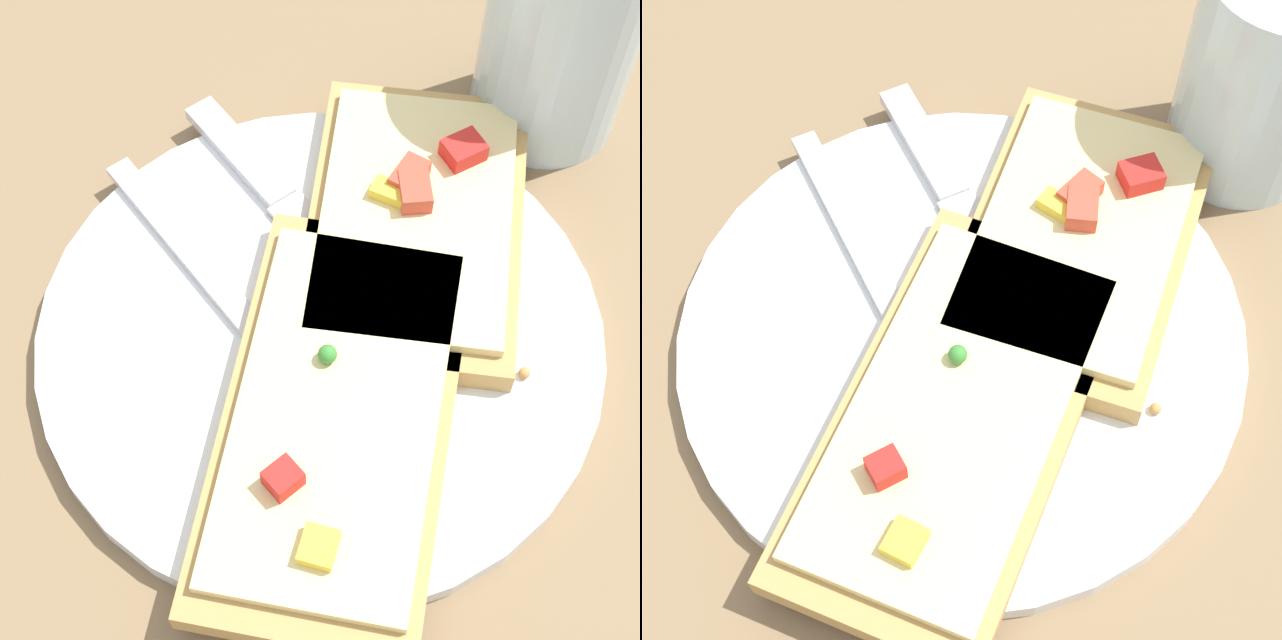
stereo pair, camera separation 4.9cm
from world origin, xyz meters
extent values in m
plane|color=#7F6647|center=(0.00, 0.00, 0.00)|extent=(4.00, 4.00, 0.00)
cylinder|color=white|center=(0.00, 0.00, 0.01)|extent=(0.27, 0.27, 0.01)
cube|color=silver|center=(0.07, 0.03, 0.01)|extent=(0.13, 0.02, 0.01)
cube|color=silver|center=(-0.02, 0.02, 0.01)|extent=(0.05, 0.03, 0.01)
cube|color=silver|center=(-0.06, 0.03, 0.01)|extent=(0.03, 0.00, 0.00)
cube|color=silver|center=(-0.06, 0.03, 0.01)|extent=(0.03, 0.00, 0.00)
cube|color=silver|center=(-0.06, 0.02, 0.01)|extent=(0.03, 0.00, 0.00)
cube|color=silver|center=(-0.06, 0.01, 0.01)|extent=(0.03, 0.00, 0.00)
cube|color=silver|center=(0.11, -0.03, 0.01)|extent=(0.08, 0.02, 0.01)
cube|color=silver|center=(0.01, -0.03, 0.01)|extent=(0.13, 0.02, 0.00)
cube|color=tan|center=(-0.04, 0.02, 0.02)|extent=(0.21, 0.21, 0.01)
cube|color=beige|center=(-0.04, 0.02, 0.03)|extent=(0.18, 0.19, 0.01)
cube|color=red|center=(-0.06, 0.06, 0.04)|extent=(0.01, 0.01, 0.01)
sphere|color=#388433|center=(-0.02, 0.01, 0.04)|extent=(0.01, 0.01, 0.01)
cube|color=yellow|center=(-0.09, 0.07, 0.04)|extent=(0.02, 0.02, 0.01)
cube|color=tan|center=(0.02, -0.07, 0.02)|extent=(0.19, 0.19, 0.01)
cube|color=beige|center=(0.02, -0.07, 0.03)|extent=(0.17, 0.16, 0.01)
cube|color=red|center=(0.03, -0.11, 0.04)|extent=(0.02, 0.02, 0.01)
cube|color=yellow|center=(0.03, -0.06, 0.04)|extent=(0.02, 0.02, 0.01)
cube|color=#D14733|center=(0.02, -0.07, 0.04)|extent=(0.02, 0.02, 0.01)
cube|color=#D14733|center=(0.03, -0.08, 0.04)|extent=(0.02, 0.02, 0.01)
sphere|color=tan|center=(-0.07, -0.06, 0.01)|extent=(0.01, 0.01, 0.01)
sphere|color=tan|center=(-0.05, -0.04, 0.02)|extent=(0.01, 0.01, 0.01)
sphere|color=#A78C4A|center=(0.03, -0.11, 0.02)|extent=(0.01, 0.01, 0.01)
cylinder|color=silver|center=(0.05, -0.18, 0.06)|extent=(0.08, 0.08, 0.12)
camera|label=1|loc=(-0.20, 0.14, 0.45)|focal=60.00mm
camera|label=2|loc=(-0.22, 0.10, 0.45)|focal=60.00mm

